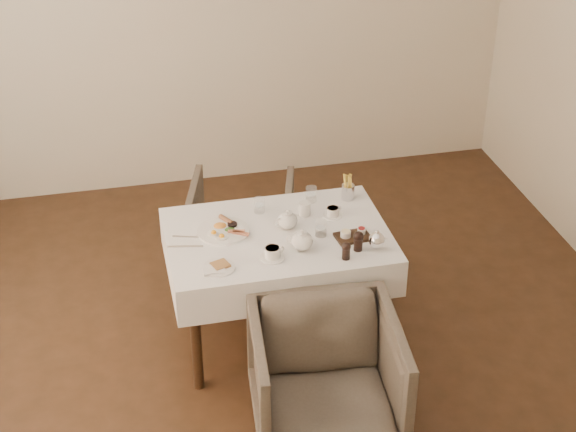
% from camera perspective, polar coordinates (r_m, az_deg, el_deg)
% --- Properties ---
extents(table, '(1.28, 0.88, 0.75)m').
position_cam_1_polar(table, '(5.13, -0.67, -2.26)').
color(table, black).
rests_on(table, ground).
extents(armchair_near, '(0.83, 0.85, 0.71)m').
position_cam_1_polar(armchair_near, '(4.68, 2.47, -10.52)').
color(armchair_near, '#4D4338').
rests_on(armchair_near, ground).
extents(armchair_far, '(0.84, 0.85, 0.64)m').
position_cam_1_polar(armchair_far, '(5.97, -2.99, -0.68)').
color(armchair_far, '#4D4338').
rests_on(armchair_far, ground).
extents(breakfast_plate, '(0.30, 0.30, 0.04)m').
position_cam_1_polar(breakfast_plate, '(5.10, -4.19, -0.90)').
color(breakfast_plate, white).
rests_on(breakfast_plate, table).
extents(side_plate, '(0.18, 0.18, 0.02)m').
position_cam_1_polar(side_plate, '(4.78, -4.56, -3.35)').
color(side_plate, white).
rests_on(side_plate, table).
extents(teapot_centre, '(0.19, 0.16, 0.13)m').
position_cam_1_polar(teapot_centre, '(5.09, -0.03, -0.20)').
color(teapot_centre, white).
rests_on(teapot_centre, table).
extents(teapot_front, '(0.20, 0.18, 0.13)m').
position_cam_1_polar(teapot_front, '(4.90, 0.92, -1.52)').
color(teapot_front, white).
rests_on(teapot_front, table).
extents(creamer, '(0.07, 0.07, 0.08)m').
position_cam_1_polar(creamer, '(5.23, 1.08, 0.47)').
color(creamer, white).
rests_on(creamer, table).
extents(teacup_near, '(0.14, 0.14, 0.07)m').
position_cam_1_polar(teacup_near, '(4.84, -1.02, -2.43)').
color(teacup_near, white).
rests_on(teacup_near, table).
extents(teacup_far, '(0.12, 0.12, 0.06)m').
position_cam_1_polar(teacup_far, '(5.23, 2.89, 0.24)').
color(teacup_far, white).
rests_on(teacup_far, table).
extents(glass_left, '(0.08, 0.08, 0.09)m').
position_cam_1_polar(glass_left, '(5.26, -1.87, 0.71)').
color(glass_left, silver).
rests_on(glass_left, table).
extents(glass_mid, '(0.07, 0.07, 0.09)m').
position_cam_1_polar(glass_mid, '(5.04, 2.14, -0.78)').
color(glass_mid, silver).
rests_on(glass_mid, table).
extents(glass_right, '(0.08, 0.08, 0.10)m').
position_cam_1_polar(glass_right, '(5.37, 1.51, 1.41)').
color(glass_right, silver).
rests_on(glass_right, table).
extents(condiment_board, '(0.21, 0.15, 0.05)m').
position_cam_1_polar(condiment_board, '(5.04, 4.19, -1.27)').
color(condiment_board, black).
rests_on(condiment_board, table).
extents(pepper_mill_left, '(0.06, 0.06, 0.11)m').
position_cam_1_polar(pepper_mill_left, '(4.84, 3.78, -2.25)').
color(pepper_mill_left, black).
rests_on(pepper_mill_left, table).
extents(pepper_mill_right, '(0.07, 0.07, 0.12)m').
position_cam_1_polar(pepper_mill_right, '(4.91, 4.57, -1.61)').
color(pepper_mill_right, black).
rests_on(pepper_mill_right, table).
extents(silver_pot, '(0.12, 0.10, 0.12)m').
position_cam_1_polar(silver_pot, '(4.93, 5.74, -1.51)').
color(silver_pot, white).
rests_on(silver_pot, table).
extents(fries_cup, '(0.08, 0.08, 0.17)m').
position_cam_1_polar(fries_cup, '(5.39, 3.91, 1.81)').
color(fries_cup, silver).
rests_on(fries_cup, table).
extents(cutlery_fork, '(0.18, 0.07, 0.00)m').
position_cam_1_polar(cutlery_fork, '(5.07, -6.45, -1.35)').
color(cutlery_fork, silver).
rests_on(cutlery_fork, table).
extents(cutlery_knife, '(0.20, 0.06, 0.00)m').
position_cam_1_polar(cutlery_knife, '(4.99, -6.66, -1.97)').
color(cutlery_knife, silver).
rests_on(cutlery_knife, table).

